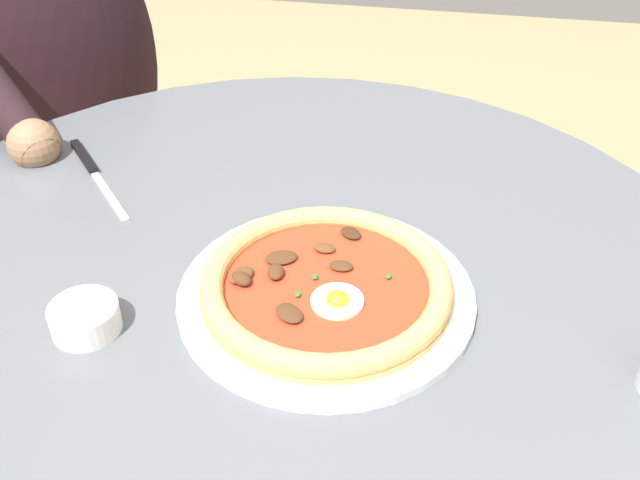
# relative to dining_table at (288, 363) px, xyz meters

# --- Properties ---
(dining_table) EXTENTS (1.00, 1.00, 0.75)m
(dining_table) POSITION_rel_dining_table_xyz_m (0.00, 0.00, 0.00)
(dining_table) COLOR #565B60
(dining_table) RESTS_ON ground
(pizza_on_plate) EXTENTS (0.31, 0.31, 0.03)m
(pizza_on_plate) POSITION_rel_dining_table_xyz_m (-0.04, -0.05, 0.16)
(pizza_on_plate) COLOR white
(pizza_on_plate) RESTS_ON dining_table
(steak_knife) EXTENTS (0.17, 0.15, 0.01)m
(steak_knife) POSITION_rel_dining_table_xyz_m (0.16, 0.30, 0.15)
(steak_knife) COLOR silver
(steak_knife) RESTS_ON dining_table
(ramekin_capers) EXTENTS (0.07, 0.07, 0.03)m
(ramekin_capers) POSITION_rel_dining_table_xyz_m (-0.13, 0.17, 0.16)
(ramekin_capers) COLOR white
(ramekin_capers) RESTS_ON dining_table
(diner_person) EXTENTS (0.57, 0.44, 1.21)m
(diner_person) POSITION_rel_dining_table_xyz_m (0.48, 0.52, -0.06)
(diner_person) COLOR #282833
(diner_person) RESTS_ON ground
(cafe_chair_diner) EXTENTS (0.56, 0.56, 0.89)m
(cafe_chair_diner) POSITION_rel_dining_table_xyz_m (0.57, 0.62, -0.06)
(cafe_chair_diner) COLOR #957050
(cafe_chair_diner) RESTS_ON ground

